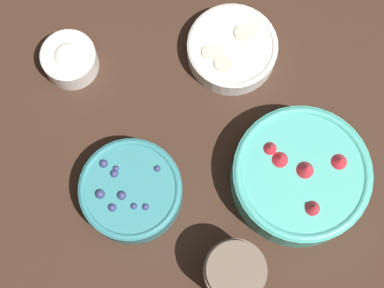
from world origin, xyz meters
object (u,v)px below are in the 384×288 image
(bowl_blueberries, at_px, (131,191))
(bowl_bananas, at_px, (232,49))
(bowl_cream, at_px, (69,59))
(jar_chocolate, at_px, (234,272))
(bowl_strawberries, at_px, (300,176))

(bowl_blueberries, bearing_deg, bowl_bananas, -40.70)
(bowl_cream, xyz_separation_m, jar_chocolate, (-0.40, -0.23, 0.02))
(bowl_strawberries, bearing_deg, bowl_bananas, 17.75)
(bowl_strawberries, relative_size, bowl_cream, 2.35)
(bowl_blueberries, distance_m, bowl_bananas, 0.31)
(bowl_bananas, height_order, bowl_cream, bowl_cream)
(bowl_blueberries, distance_m, bowl_cream, 0.26)
(bowl_strawberries, xyz_separation_m, bowl_bananas, (0.25, 0.08, -0.02))
(bowl_blueberries, bearing_deg, bowl_strawberries, -92.21)
(bowl_bananas, distance_m, bowl_cream, 0.29)
(jar_chocolate, bearing_deg, bowl_strawberries, -42.89)
(bowl_strawberries, height_order, bowl_blueberries, bowl_strawberries)
(bowl_bananas, bearing_deg, bowl_strawberries, -162.25)
(jar_chocolate, bearing_deg, bowl_blueberries, 44.37)
(bowl_bananas, xyz_separation_m, bowl_cream, (0.01, 0.29, 0.01))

